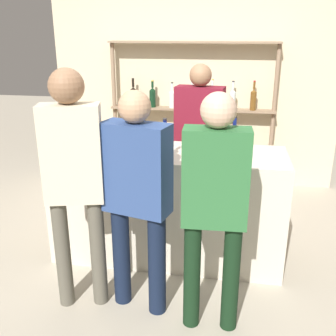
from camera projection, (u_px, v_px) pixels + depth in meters
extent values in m
plane|color=#B2A893|center=(168.00, 253.00, 3.52)|extent=(16.00, 16.00, 0.00)
cube|color=beige|center=(168.00, 205.00, 3.36)|extent=(1.92, 0.64, 0.95)
cube|color=beige|center=(194.00, 72.00, 4.84)|extent=(3.52, 0.12, 2.80)
cylinder|color=#897056|center=(115.00, 113.00, 5.00)|extent=(0.05, 0.05, 1.76)
cylinder|color=#897056|center=(273.00, 119.00, 4.69)|extent=(0.05, 0.05, 1.76)
cube|color=#897056|center=(193.00, 42.00, 4.56)|extent=(2.01, 0.18, 0.02)
cube|color=#897056|center=(192.00, 109.00, 4.82)|extent=(2.01, 0.18, 0.02)
cylinder|color=black|center=(133.00, 98.00, 4.90)|extent=(0.08, 0.08, 0.20)
cone|color=black|center=(133.00, 89.00, 4.86)|extent=(0.08, 0.08, 0.04)
cylinder|color=black|center=(133.00, 83.00, 4.83)|extent=(0.03, 0.03, 0.10)
cylinder|color=black|center=(133.00, 79.00, 4.82)|extent=(0.03, 0.03, 0.01)
cylinder|color=black|center=(153.00, 99.00, 4.86)|extent=(0.08, 0.08, 0.20)
cone|color=black|center=(152.00, 89.00, 4.82)|extent=(0.08, 0.08, 0.04)
cylinder|color=black|center=(152.00, 85.00, 4.80)|extent=(0.03, 0.03, 0.08)
cylinder|color=gold|center=(152.00, 81.00, 4.78)|extent=(0.03, 0.03, 0.01)
cylinder|color=silver|center=(172.00, 100.00, 4.82)|extent=(0.08, 0.08, 0.19)
cone|color=silver|center=(172.00, 91.00, 4.79)|extent=(0.08, 0.08, 0.03)
cylinder|color=silver|center=(172.00, 86.00, 4.77)|extent=(0.03, 0.03, 0.08)
cylinder|color=black|center=(172.00, 83.00, 4.75)|extent=(0.03, 0.03, 0.01)
cylinder|color=silver|center=(192.00, 100.00, 4.78)|extent=(0.07, 0.07, 0.21)
cone|color=silver|center=(192.00, 89.00, 4.74)|extent=(0.07, 0.07, 0.03)
cylinder|color=silver|center=(192.00, 84.00, 4.72)|extent=(0.03, 0.03, 0.10)
cylinder|color=gold|center=(192.00, 79.00, 4.70)|extent=(0.03, 0.03, 0.01)
cylinder|color=silver|center=(212.00, 99.00, 4.74)|extent=(0.07, 0.07, 0.23)
cone|color=silver|center=(212.00, 88.00, 4.69)|extent=(0.07, 0.07, 0.03)
cylinder|color=silver|center=(213.00, 84.00, 4.67)|extent=(0.03, 0.03, 0.08)
cylinder|color=gold|center=(213.00, 80.00, 4.66)|extent=(0.03, 0.03, 0.01)
cylinder|color=silver|center=(232.00, 101.00, 4.70)|extent=(0.08, 0.08, 0.20)
cone|color=silver|center=(233.00, 91.00, 4.66)|extent=(0.08, 0.08, 0.03)
cylinder|color=silver|center=(233.00, 86.00, 4.64)|extent=(0.03, 0.03, 0.09)
cylinder|color=#232328|center=(233.00, 81.00, 4.63)|extent=(0.03, 0.03, 0.01)
cylinder|color=brown|center=(253.00, 101.00, 4.66)|extent=(0.07, 0.07, 0.22)
cone|color=brown|center=(254.00, 91.00, 4.62)|extent=(0.07, 0.07, 0.03)
cylinder|color=brown|center=(254.00, 86.00, 4.60)|extent=(0.03, 0.03, 0.09)
cylinder|color=maroon|center=(255.00, 81.00, 4.58)|extent=(0.03, 0.03, 0.01)
cylinder|color=#0F1956|center=(234.00, 143.00, 3.11)|extent=(0.08, 0.08, 0.19)
cone|color=#0F1956|center=(234.00, 129.00, 3.08)|extent=(0.08, 0.08, 0.04)
cylinder|color=#0F1956|center=(235.00, 122.00, 3.06)|extent=(0.03, 0.03, 0.07)
cylinder|color=black|center=(235.00, 117.00, 3.04)|extent=(0.03, 0.03, 0.01)
cylinder|color=black|center=(71.00, 136.00, 3.22)|extent=(0.08, 0.08, 0.23)
cone|color=black|center=(69.00, 120.00, 3.17)|extent=(0.08, 0.08, 0.04)
cylinder|color=black|center=(69.00, 112.00, 3.15)|extent=(0.03, 0.03, 0.10)
cylinder|color=black|center=(68.00, 105.00, 3.13)|extent=(0.03, 0.03, 0.01)
cylinder|color=#0F1956|center=(165.00, 147.00, 2.99)|extent=(0.08, 0.08, 0.19)
cone|color=#0F1956|center=(165.00, 133.00, 2.96)|extent=(0.08, 0.08, 0.04)
cylinder|color=#0F1956|center=(165.00, 125.00, 2.94)|extent=(0.03, 0.03, 0.08)
cylinder|color=#232328|center=(165.00, 119.00, 2.92)|extent=(0.03, 0.03, 0.01)
cylinder|color=black|center=(120.00, 134.00, 3.36)|extent=(0.22, 0.22, 0.19)
cylinder|color=black|center=(120.00, 123.00, 3.33)|extent=(0.23, 0.23, 0.01)
cylinder|color=silver|center=(210.00, 138.00, 3.32)|extent=(0.10, 0.10, 0.15)
sphere|color=tan|center=(211.00, 140.00, 3.32)|extent=(0.02, 0.02, 0.02)
sphere|color=tan|center=(212.00, 145.00, 3.32)|extent=(0.02, 0.02, 0.02)
sphere|color=tan|center=(214.00, 144.00, 3.37)|extent=(0.02, 0.02, 0.02)
sphere|color=tan|center=(208.00, 146.00, 3.32)|extent=(0.02, 0.02, 0.02)
cylinder|color=#121C33|center=(157.00, 264.00, 2.69)|extent=(0.12, 0.12, 0.75)
cylinder|color=#121C33|center=(121.00, 255.00, 2.79)|extent=(0.12, 0.12, 0.75)
cube|color=navy|center=(136.00, 169.00, 2.51)|extent=(0.47, 0.30, 0.60)
sphere|color=tan|center=(135.00, 107.00, 2.38)|extent=(0.20, 0.20, 0.20)
cylinder|color=black|center=(184.00, 184.00, 4.06)|extent=(0.13, 0.13, 0.77)
cylinder|color=black|center=(212.00, 187.00, 3.98)|extent=(0.13, 0.13, 0.77)
cube|color=maroon|center=(199.00, 119.00, 3.79)|extent=(0.48, 0.26, 0.61)
sphere|color=#936B4C|center=(201.00, 75.00, 3.65)|extent=(0.21, 0.21, 0.21)
cylinder|color=#575347|center=(98.00, 252.00, 2.77)|extent=(0.11, 0.11, 0.82)
cylinder|color=#575347|center=(63.00, 254.00, 2.76)|extent=(0.11, 0.11, 0.82)
cube|color=beige|center=(72.00, 154.00, 2.52)|extent=(0.41, 0.25, 0.65)
sphere|color=#936B4C|center=(66.00, 86.00, 2.38)|extent=(0.22, 0.22, 0.22)
cylinder|color=black|center=(231.00, 278.00, 2.53)|extent=(0.11, 0.11, 0.76)
cylinder|color=black|center=(192.00, 275.00, 2.56)|extent=(0.11, 0.11, 0.76)
cube|color=#2D6B38|center=(216.00, 178.00, 2.32)|extent=(0.40, 0.19, 0.60)
sphere|color=#DBB293|center=(219.00, 110.00, 2.18)|extent=(0.21, 0.21, 0.21)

